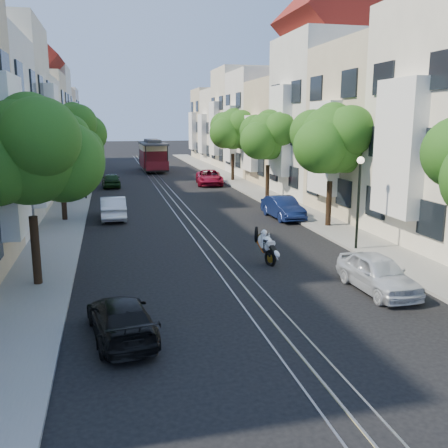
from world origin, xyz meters
TOP-DOWN VIEW (x-y plane):
  - ground at (0.00, 28.00)m, footprint 200.00×200.00m
  - sidewalk_east at (7.25, 28.00)m, footprint 2.50×80.00m
  - sidewalk_west at (-7.25, 28.00)m, footprint 2.50×80.00m
  - rail_left at (-0.55, 28.00)m, footprint 0.06×80.00m
  - rail_slot at (0.00, 28.00)m, footprint 0.06×80.00m
  - rail_right at (0.55, 28.00)m, footprint 0.06×80.00m
  - lane_line at (0.00, 28.00)m, footprint 0.08×80.00m
  - townhouses_east at (11.87, 27.91)m, footprint 7.75×72.00m
  - townhouses_west at (-11.87, 27.91)m, footprint 7.75×72.00m
  - tree_e_b at (7.26, 8.98)m, footprint 4.93×4.08m
  - tree_e_c at (7.26, 19.98)m, footprint 4.84×3.99m
  - tree_e_d at (7.26, 30.98)m, footprint 5.01×4.16m
  - tree_w_a at (-7.14, 1.98)m, footprint 4.93×4.08m
  - tree_w_b at (-7.14, 13.98)m, footprint 4.72×3.87m
  - tree_w_c at (-7.14, 24.98)m, footprint 5.13×4.28m
  - tree_w_d at (-7.14, 35.98)m, footprint 4.84×3.99m
  - lamp_east at (6.30, 4.00)m, footprint 0.32×0.32m
  - lamp_west at (-6.30, 22.00)m, footprint 0.32×0.32m
  - sportbike_rider at (1.64, 3.03)m, footprint 0.70×1.77m
  - cable_car at (0.50, 42.53)m, footprint 2.89×8.69m
  - parked_car_e_near at (4.40, -1.18)m, footprint 1.63×3.85m
  - parked_car_e_mid at (5.60, 11.96)m, footprint 1.64×4.12m
  - parked_car_e_far at (4.40, 28.62)m, footprint 2.85×5.16m
  - parked_car_w_near at (-4.40, -3.06)m, footprint 2.08×4.03m
  - parked_car_w_mid at (-4.40, 14.14)m, footprint 1.50×4.16m
  - parked_car_w_far at (-4.40, 28.88)m, footprint 1.67×3.83m

SIDE VIEW (x-z plane):
  - ground at x=0.00m, z-range 0.00..0.00m
  - lane_line at x=0.00m, z-range 0.00..0.01m
  - rail_left at x=-0.55m, z-range 0.00..0.02m
  - rail_slot at x=0.00m, z-range 0.00..0.02m
  - rail_right at x=0.55m, z-range 0.00..0.02m
  - sidewalk_east at x=7.25m, z-range 0.00..0.12m
  - sidewalk_west at x=-7.25m, z-range 0.00..0.12m
  - parked_car_w_near at x=-4.40m, z-range 0.00..1.12m
  - parked_car_w_far at x=-4.40m, z-range 0.00..1.28m
  - parked_car_e_near at x=4.40m, z-range 0.00..1.30m
  - parked_car_e_mid at x=5.60m, z-range 0.00..1.33m
  - parked_car_w_mid at x=-4.40m, z-range 0.00..1.36m
  - parked_car_e_far at x=4.40m, z-range 0.00..1.37m
  - sportbike_rider at x=1.64m, z-range 0.06..1.56m
  - cable_car at x=0.50m, z-range 0.31..3.63m
  - lamp_east at x=6.30m, z-range 0.77..4.93m
  - lamp_west at x=-6.30m, z-range 0.77..4.93m
  - tree_w_b at x=-7.14m, z-range 1.26..7.53m
  - tree_e_c at x=7.26m, z-range 1.34..7.86m
  - tree_w_d at x=-7.14m, z-range 1.34..7.86m
  - tree_e_b at x=7.26m, z-range 1.39..8.07m
  - tree_w_a at x=-7.14m, z-range 1.39..8.07m
  - tree_e_d at x=7.26m, z-range 1.44..8.29m
  - tree_w_c at x=-7.14m, z-range 1.52..8.62m
  - townhouses_west at x=-11.87m, z-range -0.80..10.96m
  - townhouses_east at x=11.87m, z-range -0.82..11.18m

